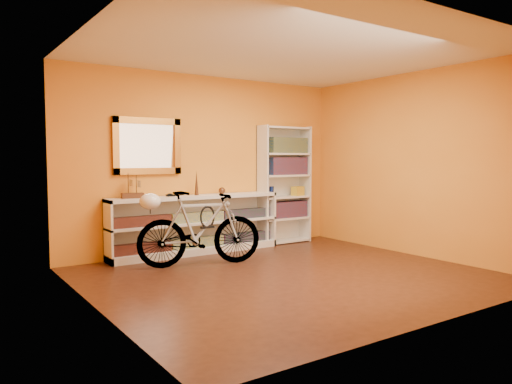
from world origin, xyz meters
TOP-DOWN VIEW (x-y plane):
  - floor at (0.00, 0.00)m, footprint 4.50×4.00m
  - ceiling at (0.00, 0.00)m, footprint 4.50×4.00m
  - back_wall at (0.00, 2.00)m, footprint 4.50×0.01m
  - left_wall at (-2.25, 0.00)m, footprint 0.01×4.00m
  - right_wall at (2.25, 0.00)m, footprint 0.01×4.00m
  - gilt_mirror at (-0.95, 1.97)m, footprint 0.98×0.06m
  - wall_socket at (0.90, 1.99)m, footprint 0.09×0.02m
  - console_unit at (-0.28, 1.81)m, footprint 2.60×0.35m
  - cd_row_lower at (-0.28, 1.79)m, footprint 2.50×0.13m
  - cd_row_upper at (-0.28, 1.79)m, footprint 2.50×0.13m
  - model_ship at (-1.23, 1.81)m, footprint 0.30×0.14m
  - toy_car at (-0.68, 1.81)m, footprint 0.00×0.00m
  - bronze_ornament at (-0.28, 1.81)m, footprint 0.06×0.06m
  - decorative_orb at (0.14, 1.81)m, footprint 0.10×0.10m
  - bookcase at (1.33, 1.84)m, footprint 0.90×0.30m
  - book_row_a at (1.38, 1.84)m, footprint 0.70×0.22m
  - book_row_b at (1.38, 1.84)m, footprint 0.70×0.22m
  - book_row_c at (1.38, 1.84)m, footprint 0.70×0.22m
  - travel_mug at (1.06, 1.82)m, footprint 0.08×0.08m
  - red_tin at (1.13, 1.87)m, footprint 0.17×0.17m
  - yellow_bag at (1.58, 1.80)m, footprint 0.22×0.17m
  - bicycle at (-0.61, 1.08)m, footprint 0.82×1.70m
  - helmet at (-1.22, 1.24)m, footprint 0.27×0.25m
  - u_lock at (-0.52, 1.05)m, footprint 0.21×0.02m

SIDE VIEW (x-z plane):
  - floor at x=0.00m, z-range -0.01..0.00m
  - cd_row_lower at x=-0.28m, z-range 0.10..0.24m
  - wall_socket at x=0.90m, z-range 0.21..0.29m
  - console_unit at x=-0.28m, z-range 0.00..0.85m
  - bicycle at x=-0.61m, z-range 0.00..0.97m
  - cd_row_upper at x=-0.28m, z-range 0.47..0.60m
  - book_row_a at x=1.38m, z-range 0.42..0.68m
  - u_lock at x=-0.52m, z-range 0.52..0.74m
  - yellow_bag at x=1.58m, z-range 0.77..0.92m
  - travel_mug at x=1.06m, z-range 0.77..0.93m
  - toy_car at x=-0.68m, z-range 0.85..0.85m
  - helmet at x=-1.22m, z-range 0.75..0.95m
  - decorative_orb at x=0.14m, z-range 0.85..0.95m
  - bookcase at x=1.33m, z-range 0.00..1.90m
  - model_ship at x=-1.23m, z-range 0.85..1.19m
  - bronze_ornament at x=-0.28m, z-range 0.85..1.21m
  - book_row_b at x=1.38m, z-range 1.11..1.40m
  - back_wall at x=0.00m, z-range 0.00..2.60m
  - left_wall at x=-2.25m, z-range 0.00..2.60m
  - right_wall at x=2.25m, z-range 0.00..2.60m
  - gilt_mirror at x=-0.95m, z-range 1.16..1.94m
  - red_tin at x=1.13m, z-range 1.46..1.64m
  - book_row_c at x=1.38m, z-range 1.46..1.71m
  - ceiling at x=0.00m, z-range 2.60..2.61m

